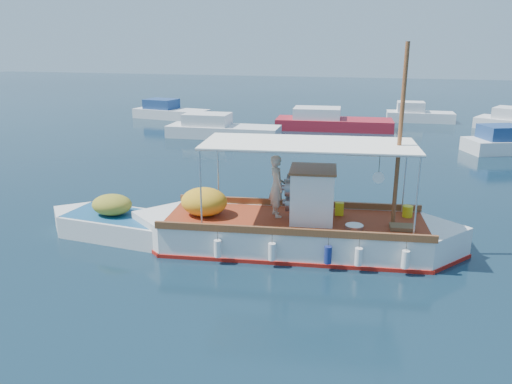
# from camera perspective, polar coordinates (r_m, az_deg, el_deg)

# --- Properties ---
(ground) EXTENTS (160.00, 160.00, 0.00)m
(ground) POSITION_cam_1_polar(r_m,az_deg,el_deg) (16.76, 2.65, -5.18)
(ground) COLOR black
(ground) RESTS_ON ground
(fishing_caique) EXTENTS (10.57, 3.75, 6.50)m
(fishing_caique) POSITION_cam_1_polar(r_m,az_deg,el_deg) (15.75, 4.16, -4.44)
(fishing_caique) COLOR white
(fishing_caique) RESTS_ON ground
(dinghy) EXTENTS (6.58, 2.27, 1.61)m
(dinghy) POSITION_cam_1_polar(r_m,az_deg,el_deg) (17.11, -13.88, -4.00)
(dinghy) COLOR white
(dinghy) RESTS_ON ground
(bg_boat_nw) EXTENTS (7.71, 2.72, 1.80)m
(bg_boat_nw) POSITION_cam_1_polar(r_m,az_deg,el_deg) (34.41, -4.12, 7.08)
(bg_boat_nw) COLOR silver
(bg_boat_nw) RESTS_ON ground
(bg_boat_n) EXTENTS (8.72, 3.52, 1.80)m
(bg_boat_n) POSITION_cam_1_polar(r_m,az_deg,el_deg) (37.86, 8.49, 7.83)
(bg_boat_n) COLOR maroon
(bg_boat_n) RESTS_ON ground
(bg_boat_ne) EXTENTS (5.79, 4.07, 1.80)m
(bg_boat_ne) POSITION_cam_1_polar(r_m,az_deg,el_deg) (33.12, 26.97, 4.92)
(bg_boat_ne) COLOR silver
(bg_boat_ne) RESTS_ON ground
(bg_boat_far_w) EXTENTS (6.65, 3.23, 1.80)m
(bg_boat_far_w) POSITION_cam_1_polar(r_m,az_deg,el_deg) (43.65, -9.89, 8.94)
(bg_boat_far_w) COLOR silver
(bg_boat_far_w) RESTS_ON ground
(bg_boat_far_n) EXTENTS (5.36, 2.26, 1.80)m
(bg_boat_far_n) POSITION_cam_1_polar(r_m,az_deg,el_deg) (43.28, 18.01, 8.31)
(bg_boat_far_n) COLOR silver
(bg_boat_far_n) RESTS_ON ground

